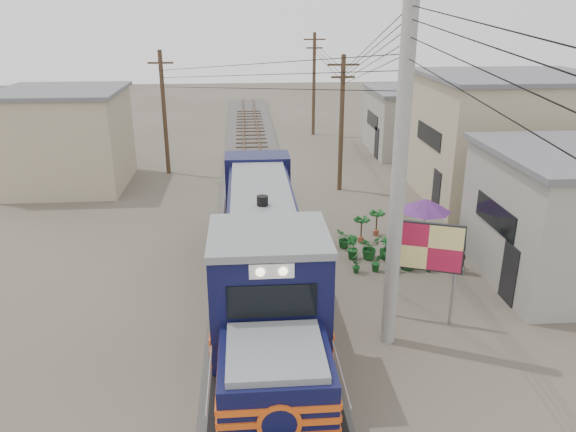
{
  "coord_description": "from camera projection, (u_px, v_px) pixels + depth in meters",
  "views": [
    {
      "loc": [
        -0.53,
        -14.36,
        9.14
      ],
      "look_at": [
        0.96,
        4.26,
        2.2
      ],
      "focal_mm": 35.0,
      "sensor_mm": 36.0,
      "label": 1
    }
  ],
  "objects": [
    {
      "name": "billboard",
      "position": [
        428.0,
        250.0,
        16.7
      ],
      "size": [
        2.0,
        0.85,
        3.24
      ],
      "rotation": [
        0.0,
        0.0,
        -0.36
      ],
      "color": "#99999E",
      "rests_on": "ground"
    },
    {
      "name": "utility_pole_main",
      "position": [
        399.0,
        176.0,
        14.7
      ],
      "size": [
        0.4,
        0.4,
        10.0
      ],
      "color": "#9E9B93",
      "rests_on": "ground"
    },
    {
      "name": "shophouse_mid",
      "position": [
        508.0,
        138.0,
        27.71
      ],
      "size": [
        8.4,
        7.35,
        6.2
      ],
      "color": "tan",
      "rests_on": "ground"
    },
    {
      "name": "wooden_pole_left",
      "position": [
        164.0,
        111.0,
        31.81
      ],
      "size": [
        1.6,
        0.24,
        7.0
      ],
      "color": "#4C3826",
      "rests_on": "ground"
    },
    {
      "name": "ballast",
      "position": [
        257.0,
        216.0,
        25.96
      ],
      "size": [
        3.6,
        70.0,
        0.16
      ],
      "primitive_type": "cube",
      "color": "#595651",
      "rests_on": "ground"
    },
    {
      "name": "locomotive",
      "position": [
        264.0,
        259.0,
        17.64
      ],
      "size": [
        2.94,
        16.0,
        3.97
      ],
      "color": "black",
      "rests_on": "ground"
    },
    {
      "name": "shophouse_back",
      "position": [
        417.0,
        121.0,
        37.29
      ],
      "size": [
        6.3,
        6.3,
        4.2
      ],
      "color": "gray",
      "rests_on": "ground"
    },
    {
      "name": "track",
      "position": [
        257.0,
        213.0,
        25.9
      ],
      "size": [
        1.15,
        70.0,
        0.12
      ],
      "color": "#51331E",
      "rests_on": "ground"
    },
    {
      "name": "power_lines",
      "position": [
        251.0,
        51.0,
        21.94
      ],
      "size": [
        9.65,
        19.0,
        3.3
      ],
      "color": "black",
      "rests_on": "ground"
    },
    {
      "name": "wooden_pole_far",
      "position": [
        314.0,
        82.0,
        41.8
      ],
      "size": [
        1.6,
        0.24,
        7.5
      ],
      "color": "#4C3826",
      "rests_on": "ground"
    },
    {
      "name": "vendor",
      "position": [
        459.0,
        251.0,
        20.38
      ],
      "size": [
        0.68,
        0.5,
        1.72
      ],
      "primitive_type": "imported",
      "rotation": [
        0.0,
        0.0,
        3.29
      ],
      "color": "black",
      "rests_on": "ground"
    },
    {
      "name": "wooden_pole_mid",
      "position": [
        342.0,
        121.0,
        28.78
      ],
      "size": [
        1.6,
        0.24,
        7.0
      ],
      "color": "#4C3826",
      "rests_on": "ground"
    },
    {
      "name": "ground",
      "position": [
        267.0,
        336.0,
        16.65
      ],
      "size": [
        120.0,
        120.0,
        0.0
      ],
      "primitive_type": "plane",
      "color": "#473F35",
      "rests_on": "ground"
    },
    {
      "name": "plant_nursery",
      "position": [
        380.0,
        251.0,
        21.38
      ],
      "size": [
        3.36,
        3.13,
        1.13
      ],
      "color": "#17511E",
      "rests_on": "ground"
    },
    {
      "name": "shophouse_left",
      "position": [
        66.0,
        138.0,
        29.94
      ],
      "size": [
        6.3,
        6.3,
        5.2
      ],
      "color": "tan",
      "rests_on": "ground"
    },
    {
      "name": "market_umbrella",
      "position": [
        425.0,
        205.0,
        21.78
      ],
      "size": [
        2.43,
        2.43,
        2.21
      ],
      "rotation": [
        0.0,
        0.0,
        -0.24
      ],
      "color": "black",
      "rests_on": "ground"
    }
  ]
}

